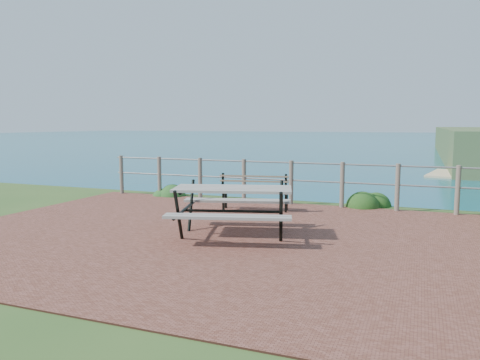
% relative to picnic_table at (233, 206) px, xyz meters
% --- Properties ---
extents(ground, '(10.00, 7.00, 0.12)m').
position_rel_picnic_table_xyz_m(ground, '(0.09, -0.04, -0.51)').
color(ground, brown).
rests_on(ground, ground).
extents(ocean, '(1200.00, 1200.00, 0.00)m').
position_rel_picnic_table_xyz_m(ocean, '(0.09, 199.96, -0.51)').
color(ocean, '#157881').
rests_on(ocean, ground).
extents(safety_railing, '(9.40, 0.10, 1.00)m').
position_rel_picnic_table_xyz_m(safety_railing, '(0.09, 3.31, 0.06)').
color(safety_railing, '#6B5B4C').
rests_on(safety_railing, ground).
extents(picnic_table, '(2.03, 1.59, 0.80)m').
position_rel_picnic_table_xyz_m(picnic_table, '(0.00, 0.00, 0.00)').
color(picnic_table, gray).
rests_on(picnic_table, ground).
extents(park_bench, '(1.47, 0.63, 0.81)m').
position_rel_picnic_table_xyz_m(park_bench, '(-0.42, 2.30, 0.02)').
color(park_bench, brown).
rests_on(park_bench, ground).
extents(shrub_lip_west, '(0.79, 0.79, 0.54)m').
position_rel_picnic_table_xyz_m(shrub_lip_west, '(-3.10, 3.64, -0.51)').
color(shrub_lip_west, '#22521E').
rests_on(shrub_lip_west, ground).
extents(shrub_lip_east, '(0.77, 0.77, 0.50)m').
position_rel_picnic_table_xyz_m(shrub_lip_east, '(1.89, 3.79, -0.51)').
color(shrub_lip_east, '#184414').
rests_on(shrub_lip_east, ground).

